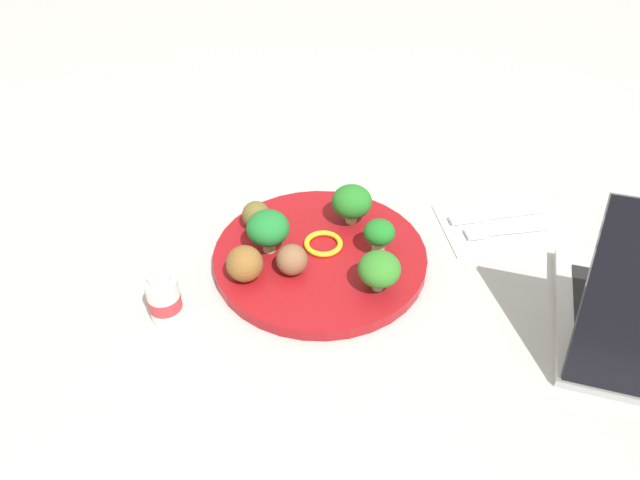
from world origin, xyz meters
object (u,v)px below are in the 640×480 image
at_px(napkin, 502,225).
at_px(knife, 493,215).
at_px(fork, 502,231).
at_px(yogurt_bottle, 164,299).
at_px(meatball_back_right, 245,264).
at_px(broccoli_floret_back_left, 379,234).
at_px(meatball_front_right, 292,260).
at_px(pepper_ring_near_rim, 323,244).
at_px(broccoli_floret_center, 379,269).
at_px(broccoli_floret_near_rim, 268,229).
at_px(broccoli_floret_far_rim, 352,202).
at_px(plate, 320,256).
at_px(meatball_far_rim, 256,215).

height_order(napkin, knife, knife).
bearing_deg(fork, yogurt_bottle, 5.59).
xyz_separation_m(meatball_back_right, yogurt_bottle, (0.10, 0.03, -0.01)).
xyz_separation_m(broccoli_floret_back_left, meatball_back_right, (0.17, 0.01, -0.01)).
bearing_deg(meatball_front_right, pepper_ring_near_rim, -141.86).
relative_size(broccoli_floret_back_left, napkin, 0.29).
bearing_deg(broccoli_floret_center, knife, -152.57).
xyz_separation_m(broccoli_floret_near_rim, knife, (-0.33, -0.01, -0.04)).
height_order(broccoli_floret_far_rim, broccoli_floret_center, broccoli_floret_far_rim).
relative_size(plate, broccoli_floret_far_rim, 4.96).
bearing_deg(napkin, broccoli_floret_center, 22.89).
bearing_deg(broccoli_floret_back_left, broccoli_floret_far_rim, -77.62).
distance_m(broccoli_floret_near_rim, knife, 0.33).
xyz_separation_m(broccoli_floret_near_rim, meatball_back_right, (0.04, 0.04, -0.01)).
bearing_deg(yogurt_bottle, meatball_back_right, -163.75).
bearing_deg(broccoli_floret_far_rim, broccoli_floret_near_rim, 14.84).
relative_size(meatball_back_right, pepper_ring_near_rim, 0.88).
distance_m(plate, yogurt_bottle, 0.21).
xyz_separation_m(broccoli_floret_back_left, meatball_front_right, (0.12, 0.01, -0.01)).
xyz_separation_m(plate, meatball_far_rim, (0.07, -0.07, 0.03)).
bearing_deg(meatball_far_rim, fork, 165.88).
height_order(broccoli_floret_near_rim, pepper_ring_near_rim, broccoli_floret_near_rim).
height_order(fork, yogurt_bottle, yogurt_bottle).
bearing_deg(fork, broccoli_floret_far_rim, -16.80).
distance_m(broccoli_floret_near_rim, broccoli_floret_far_rim, 0.13).
relative_size(plate, pepper_ring_near_rim, 5.40).
relative_size(broccoli_floret_back_left, fork, 0.41).
relative_size(meatball_front_right, fork, 0.33).
height_order(plate, napkin, plate).
bearing_deg(fork, napkin, -119.21).
bearing_deg(broccoli_floret_far_rim, broccoli_floret_center, 87.37).
height_order(broccoli_floret_back_left, yogurt_bottle, yogurt_bottle).
xyz_separation_m(broccoli_floret_far_rim, broccoli_floret_back_left, (-0.02, 0.07, -0.00)).
distance_m(meatball_far_rim, knife, 0.34).
bearing_deg(fork, pepper_ring_near_rim, -4.48).
height_order(broccoli_floret_back_left, pepper_ring_near_rim, broccoli_floret_back_left).
xyz_separation_m(meatball_front_right, pepper_ring_near_rim, (-0.05, -0.04, -0.02)).
bearing_deg(plate, meatball_front_right, 33.58).
bearing_deg(plate, fork, 178.05).
relative_size(plate, napkin, 1.65).
bearing_deg(plate, broccoli_floret_center, 121.69).
bearing_deg(broccoli_floret_center, broccoli_floret_far_rim, -92.63).
bearing_deg(napkin, broccoli_floret_far_rim, -11.69).
bearing_deg(broccoli_floret_far_rim, broccoli_floret_back_left, 102.38).
bearing_deg(meatball_front_right, broccoli_floret_center, 149.92).
bearing_deg(meatball_front_right, meatball_far_rim, -74.85).
distance_m(broccoli_floret_center, yogurt_bottle, 0.25).
bearing_deg(broccoli_floret_back_left, broccoli_floret_near_rim, -15.80).
height_order(meatball_front_right, pepper_ring_near_rim, meatball_front_right).
relative_size(broccoli_floret_near_rim, pepper_ring_near_rim, 1.14).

